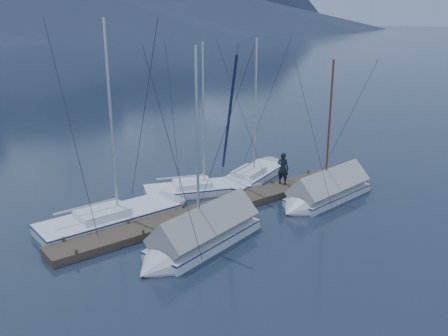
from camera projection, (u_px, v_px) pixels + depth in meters
The scene contains 9 objects.
ground at pixel (249, 222), 22.70m from camera, with size 1000.00×1000.00×0.00m, color black.
dock at pixel (224, 207), 24.18m from camera, with size 18.00×1.50×0.54m.
mooring_posts at pixel (216, 205), 23.81m from camera, with size 15.12×1.52×0.35m.
sailboat_open_left at pixel (128, 215), 23.04m from camera, with size 7.82×3.34×10.28m.
sailboat_open_mid at pixel (213, 188), 26.66m from camera, with size 7.03×4.24×8.99m.
sailboat_open_right at pixel (258, 173), 29.27m from camera, with size 7.12×4.31×9.11m.
sailboat_covered_near at pixel (323, 193), 25.22m from camera, with size 6.48×2.78×8.20m.
sailboat_covered_far at pixel (197, 238), 19.97m from camera, with size 6.83×3.48×9.19m.
person at pixel (283, 168), 26.61m from camera, with size 0.67×0.44×1.83m, color black.
Camera 1 is at (-13.72, -15.75, 9.33)m, focal length 38.00 mm.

